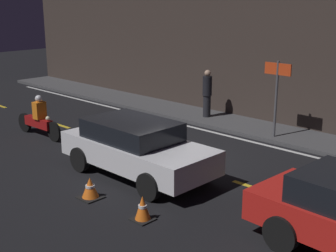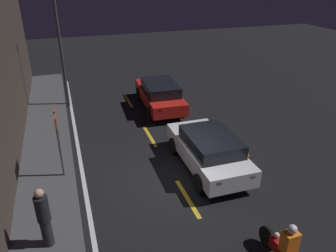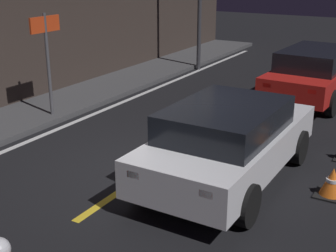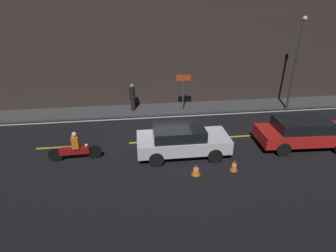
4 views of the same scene
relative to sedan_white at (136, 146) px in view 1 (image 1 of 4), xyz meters
name	(u,v)px [view 1 (image 1 of 4)]	position (x,y,z in m)	size (l,w,h in m)	color
ground_plane	(162,158)	(-0.44, 1.36, -0.76)	(56.00, 56.00, 0.00)	black
raised_curb	(247,127)	(-0.44, 5.60, -0.69)	(28.00, 1.87, 0.13)	#424244
building_front	(270,29)	(-0.44, 6.68, 2.59)	(28.00, 0.30, 6.69)	#382D28
lane_dash_b	(53,123)	(-5.94, 1.36, -0.76)	(2.00, 0.14, 0.01)	gold
lane_dash_c	(138,150)	(-1.44, 1.36, -0.76)	(2.00, 0.14, 0.01)	gold
lane_dash_d	(268,192)	(3.06, 1.36, -0.76)	(2.00, 0.14, 0.01)	gold
lane_solid_kerb	(227,136)	(-0.44, 4.42, -0.76)	(25.20, 0.14, 0.01)	silver
sedan_white	(136,146)	(0.00, 0.00, 0.00)	(4.20, 1.93, 1.41)	silver
motorcycle	(39,120)	(-4.82, 0.12, -0.20)	(2.31, 0.37, 1.39)	black
traffic_cone_near	(90,188)	(0.31, -1.71, -0.52)	(0.50, 0.50, 0.49)	black
traffic_cone_mid	(143,208)	(1.96, -1.63, -0.50)	(0.42, 0.42, 0.53)	black
pedestrian	(207,93)	(-2.20, 5.53, 0.26)	(0.34, 0.34, 1.73)	black
shop_sign	(277,84)	(0.96, 5.02, 1.06)	(0.90, 0.08, 2.40)	#4C4C51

